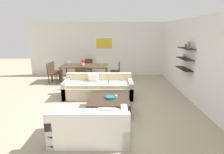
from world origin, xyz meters
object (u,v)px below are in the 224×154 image
object	(u,v)px
centerpiece_vase	(83,62)
wine_glass_foot	(83,64)
decorative_bowl	(110,97)
wine_glass_right_far	(102,63)
dining_chair_left_far	(55,70)
coffee_table	(109,105)
dining_chair_head	(88,67)
wine_glass_left_far	(69,62)
candle_jar	(116,96)
loveseat_white	(91,126)
sofa_beige	(98,89)
dining_table	(85,67)
dining_chair_foot	(82,76)
dining_chair_left_near	(52,72)
dining_chair_right_far	(117,70)

from	to	relation	value
centerpiece_vase	wine_glass_foot	bearing A→B (deg)	-81.11
decorative_bowl	wine_glass_right_far	size ratio (longest dim) A/B	1.88
dining_chair_left_far	coffee_table	bearing A→B (deg)	-51.95
dining_chair_head	wine_glass_left_far	distance (m)	1.15
candle_jar	wine_glass_right_far	world-z (taller)	wine_glass_right_far
loveseat_white	sofa_beige	bearing A→B (deg)	90.84
candle_jar	dining_table	size ratio (longest dim) A/B	0.04
sofa_beige	wine_glass_foot	xyz separation A→B (m)	(-0.76, 1.46, 0.59)
wine_glass_foot	centerpiece_vase	bearing A→B (deg)	98.89
dining_chair_left_far	dining_chair_foot	bearing A→B (deg)	-38.65
candle_jar	dining_chair_foot	distance (m)	2.49
decorative_bowl	coffee_table	bearing A→B (deg)	-140.41
loveseat_white	centerpiece_vase	bearing A→B (deg)	101.04
wine_glass_foot	centerpiece_vase	world-z (taller)	centerpiece_vase
wine_glass_foot	candle_jar	bearing A→B (deg)	-61.71
dining_chair_left_near	wine_glass_left_far	world-z (taller)	wine_glass_left_far
sofa_beige	loveseat_white	xyz separation A→B (m)	(0.04, -2.54, 0.00)
dining_table	dining_chair_left_near	size ratio (longest dim) A/B	2.37
wine_glass_foot	wine_glass_right_far	bearing A→B (deg)	38.08
centerpiece_vase	dining_chair_foot	bearing A→B (deg)	-85.42
dining_chair_foot	centerpiece_vase	world-z (taller)	centerpiece_vase
decorative_bowl	dining_chair_head	size ratio (longest dim) A/B	0.34
dining_chair_foot	dining_chair_head	world-z (taller)	same
centerpiece_vase	coffee_table	bearing A→B (deg)	-68.50
loveseat_white	dining_chair_foot	world-z (taller)	dining_chair_foot
dining_chair_head	wine_glass_left_far	world-z (taller)	wine_glass_left_far
candle_jar	dining_chair_head	xyz separation A→B (m)	(-1.37, 3.93, 0.09)
dining_chair_foot	wine_glass_left_far	world-z (taller)	wine_glass_left_far
decorative_bowl	dining_chair_foot	xyz separation A→B (m)	(-1.21, 2.13, 0.09)
dining_chair_foot	dining_chair_head	size ratio (longest dim) A/B	1.00
dining_chair_foot	dining_chair_head	xyz separation A→B (m)	(0.00, 1.85, 0.00)
dining_chair_left_far	wine_glass_right_far	size ratio (longest dim) A/B	5.51
decorative_bowl	dining_chair_right_far	bearing A→B (deg)	85.76
sofa_beige	centerpiece_vase	distance (m)	2.21
coffee_table	wine_glass_foot	distance (m)	2.96
centerpiece_vase	candle_jar	bearing A→B (deg)	-64.52
dining_table	wine_glass_right_far	bearing A→B (deg)	9.72
candle_jar	dining_chair_left_far	world-z (taller)	dining_chair_left_far
dining_table	centerpiece_vase	xyz separation A→B (m)	(-0.08, 0.03, 0.23)
sofa_beige	wine_glass_right_far	bearing A→B (deg)	90.34
dining_chair_left_far	centerpiece_vase	distance (m)	1.45
dining_chair_left_far	decorative_bowl	bearing A→B (deg)	-51.05
dining_chair_foot	wine_glass_right_far	xyz separation A→B (m)	(0.75, 1.05, 0.36)
dining_chair_right_far	wine_glass_left_far	size ratio (longest dim) A/B	5.67
candle_jar	dining_chair_foot	xyz separation A→B (m)	(-1.37, 2.08, 0.09)
sofa_beige	dining_chair_foot	bearing A→B (deg)	127.56
coffee_table	sofa_beige	bearing A→B (deg)	108.45
dining_chair_head	dining_chair_left_near	xyz separation A→B (m)	(-1.45, -1.16, 0.00)
coffee_table	dining_chair_foot	bearing A→B (deg)	118.04
dining_chair_left_near	centerpiece_vase	xyz separation A→B (m)	(1.37, 0.26, 0.41)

